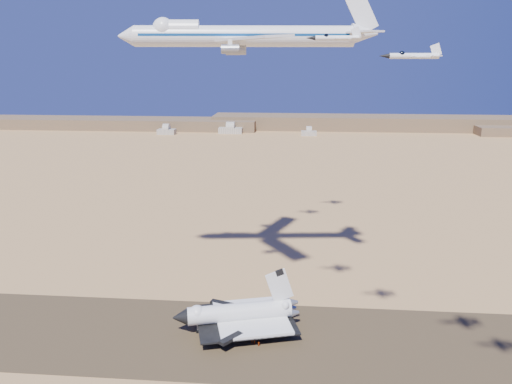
# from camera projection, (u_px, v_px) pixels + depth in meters

# --- Properties ---
(ground) EXTENTS (1200.00, 1200.00, 0.00)m
(ground) POSITION_uv_depth(u_px,v_px,m) (212.00, 337.00, 169.15)
(ground) COLOR tan
(ground) RESTS_ON ground
(runway) EXTENTS (600.00, 50.00, 0.06)m
(runway) POSITION_uv_depth(u_px,v_px,m) (212.00, 337.00, 169.14)
(runway) COLOR #483A24
(runway) RESTS_ON ground
(ridgeline) EXTENTS (960.00, 90.00, 18.00)m
(ridgeline) POSITION_uv_depth(u_px,v_px,m) (327.00, 124.00, 669.58)
(ridgeline) COLOR olive
(ridgeline) RESTS_ON ground
(hangars) EXTENTS (200.50, 29.50, 30.00)m
(hangars) POSITION_uv_depth(u_px,v_px,m) (227.00, 130.00, 634.06)
(hangars) COLOR #BDB5A7
(hangars) RESTS_ON ground
(shuttle) EXTENTS (44.22, 34.49, 21.62)m
(shuttle) POSITION_uv_depth(u_px,v_px,m) (238.00, 314.00, 172.74)
(shuttle) COLOR silver
(shuttle) RESTS_ON runway
(carrier_747) EXTENTS (89.98, 69.17, 22.36)m
(carrier_747) POSITION_uv_depth(u_px,v_px,m) (237.00, 36.00, 171.54)
(carrier_747) COLOR white
(crew_a) EXTENTS (0.58, 0.71, 1.68)m
(crew_a) POSITION_uv_depth(u_px,v_px,m) (252.00, 340.00, 165.54)
(crew_a) COLOR #CF440C
(crew_a) RESTS_ON runway
(crew_b) EXTENTS (0.53, 0.83, 1.62)m
(crew_b) POSITION_uv_depth(u_px,v_px,m) (255.00, 341.00, 165.02)
(crew_b) COLOR #CF440C
(crew_b) RESTS_ON runway
(crew_c) EXTENTS (1.25, 0.95, 1.91)m
(crew_c) POSITION_uv_depth(u_px,v_px,m) (259.00, 344.00, 163.54)
(crew_c) COLOR #CF440C
(crew_c) RESTS_ON runway
(chase_jet_a) EXTENTS (14.54, 7.81, 3.62)m
(chase_jet_a) POSITION_uv_depth(u_px,v_px,m) (336.00, 38.00, 132.15)
(chase_jet_a) COLOR white
(chase_jet_b) EXTENTS (13.98, 7.52, 3.48)m
(chase_jet_b) POSITION_uv_depth(u_px,v_px,m) (413.00, 56.00, 112.22)
(chase_jet_b) COLOR white
(chase_jet_e) EXTENTS (13.84, 7.43, 3.44)m
(chase_jet_e) POSITION_uv_depth(u_px,v_px,m) (295.00, 39.00, 213.14)
(chase_jet_e) COLOR white
(chase_jet_f) EXTENTS (14.63, 8.01, 3.65)m
(chase_jet_f) POSITION_uv_depth(u_px,v_px,m) (331.00, 44.00, 235.23)
(chase_jet_f) COLOR white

